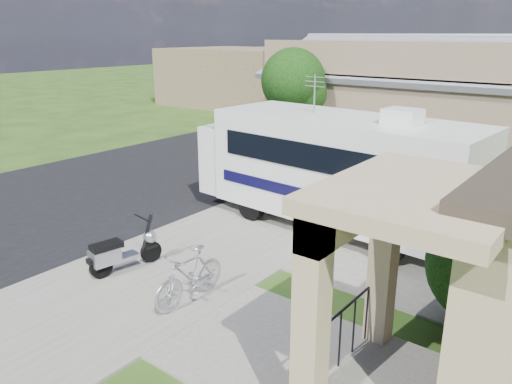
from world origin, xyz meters
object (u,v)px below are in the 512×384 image
Objects in this scene: motorhome at (334,166)px; scooter at (121,252)px; shrub at (495,261)px; bicycle at (190,279)px; garden_hose at (347,352)px; van at (357,110)px; pickup_truck at (299,128)px.

scooter is (-2.26, -5.25, -1.21)m from motorhome.
scooter is (-6.96, -2.39, -0.92)m from shrub.
garden_hose is at bearing 6.80° from bicycle.
van reaches higher than bicycle.
bicycle reaches higher than garden_hose.
van is 14.36× the size of garden_hose.
motorhome is at bearing 88.85° from bicycle.
pickup_truck is (-11.32, 11.37, -0.67)m from shrub.
van is at bearing -89.88° from pickup_truck.
bicycle is at bearing -77.56° from van.
motorhome is at bearing 77.08° from scooter.
motorhome reaches higher than scooter.
motorhome is 4.46× the size of bicycle.
van reaches higher than garden_hose.
shrub is 1.61× the size of scooter.
scooter is 2.12m from bicycle.
bicycle is at bearing -173.67° from garden_hose.
bicycle is 21.51m from van.
van is at bearing 116.62° from garden_hose.
motorhome reaches higher than pickup_truck.
van reaches higher than scooter.
shrub is 16.06m from pickup_truck.
bicycle is 0.33× the size of van.
van is 22.43m from garden_hose.
scooter is 0.97× the size of bicycle.
garden_hose is at bearing -128.30° from shrub.
motorhome is 16.70m from van.
van is at bearing 118.42° from motorhome.
shrub is at bearing 51.70° from garden_hose.
pickup_truck is 16.57m from garden_hose.
motorhome reaches higher than van.
scooter is 14.44m from pickup_truck.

